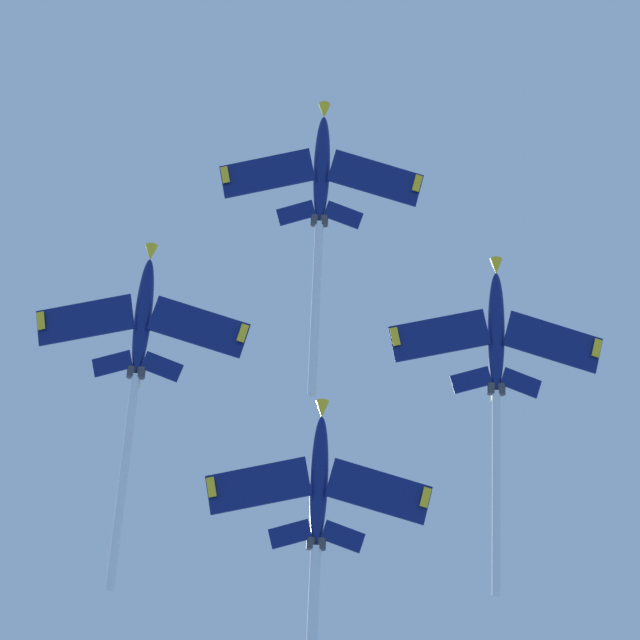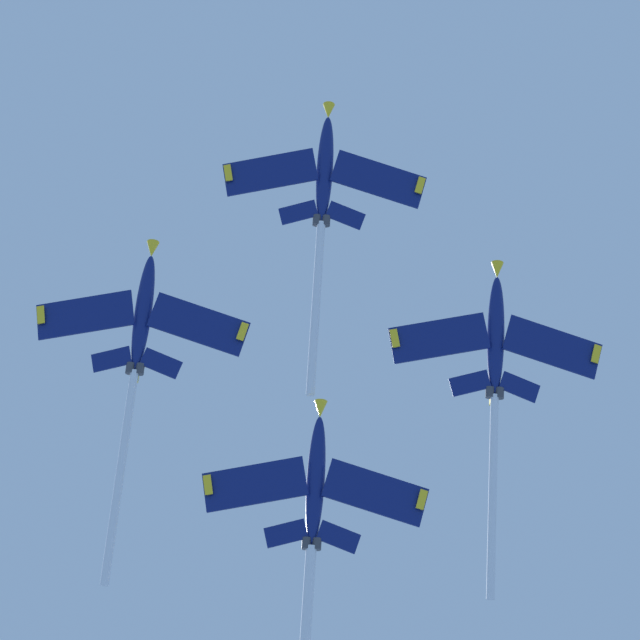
# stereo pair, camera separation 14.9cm
# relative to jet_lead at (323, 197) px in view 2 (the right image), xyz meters

# --- Properties ---
(jet_lead) EXTENTS (28.12, 20.03, 15.44)m
(jet_lead) POSITION_rel_jet_lead_xyz_m (0.00, 0.00, 0.00)
(jet_lead) COLOR navy
(jet_left_wing) EXTENTS (29.23, 20.00, 15.35)m
(jet_left_wing) POSITION_rel_jet_lead_xyz_m (-16.24, 15.33, -7.31)
(jet_left_wing) COLOR navy
(jet_right_wing) EXTENTS (29.67, 19.98, 17.04)m
(jet_right_wing) POSITION_rel_jet_lead_xyz_m (-13.25, -17.50, -7.53)
(jet_right_wing) COLOR navy
(jet_slot) EXTENTS (29.76, 20.01, 17.00)m
(jet_slot) POSITION_rel_jet_lead_xyz_m (-29.09, -1.97, -16.19)
(jet_slot) COLOR navy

